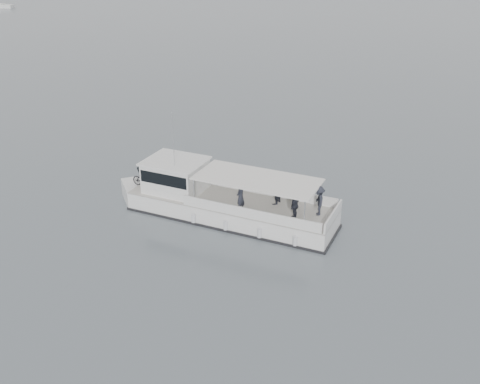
% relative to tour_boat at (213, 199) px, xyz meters
% --- Properties ---
extents(ground, '(1400.00, 1400.00, 0.00)m').
position_rel_tour_boat_xyz_m(ground, '(-3.07, 3.32, -0.86)').
color(ground, '#555E64').
rests_on(ground, ground).
extents(tour_boat, '(12.54, 3.56, 5.23)m').
position_rel_tour_boat_xyz_m(tour_boat, '(0.00, 0.00, 0.00)').
color(tour_boat, white).
rests_on(tour_boat, ground).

